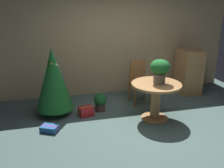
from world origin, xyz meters
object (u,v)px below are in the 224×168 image
(wooden_chair_far, at_px, (139,80))
(potted_plant, at_px, (100,102))
(gift_box_blue, at_px, (49,129))
(holiday_tree, at_px, (53,79))
(wooden_cabinet, at_px, (189,72))
(flower_vase, at_px, (160,69))
(round_dining_table, at_px, (156,95))
(gift_box_red, at_px, (86,111))

(wooden_chair_far, height_order, potted_plant, wooden_chair_far)
(gift_box_blue, bearing_deg, holiday_tree, 78.89)
(wooden_cabinet, bearing_deg, wooden_chair_far, -169.12)
(flower_vase, xyz_separation_m, holiday_tree, (-1.98, 0.74, -0.27))
(wooden_chair_far, relative_size, holiday_tree, 0.69)
(potted_plant, bearing_deg, holiday_tree, 175.73)
(round_dining_table, xyz_separation_m, flower_vase, (0.05, -0.01, 0.52))
(flower_vase, height_order, wooden_chair_far, flower_vase)
(holiday_tree, bearing_deg, round_dining_table, -20.82)
(flower_vase, relative_size, gift_box_red, 1.48)
(potted_plant, bearing_deg, wooden_cabinet, 13.12)
(gift_box_blue, xyz_separation_m, wooden_cabinet, (3.51, 1.23, 0.51))
(holiday_tree, bearing_deg, wooden_cabinet, 8.34)
(flower_vase, relative_size, holiday_tree, 0.34)
(holiday_tree, relative_size, wooden_cabinet, 1.26)
(round_dining_table, height_order, wooden_cabinet, wooden_cabinet)
(gift_box_blue, xyz_separation_m, potted_plant, (1.09, 0.66, 0.16))
(holiday_tree, distance_m, gift_box_red, 0.95)
(round_dining_table, distance_m, holiday_tree, 2.08)
(potted_plant, bearing_deg, gift_box_blue, -148.72)
(holiday_tree, xyz_separation_m, potted_plant, (0.95, -0.07, -0.56))
(wooden_chair_far, height_order, gift_box_blue, wooden_chair_far)
(wooden_chair_far, bearing_deg, flower_vase, -87.03)
(wooden_chair_far, distance_m, wooden_cabinet, 1.47)
(wooden_chair_far, height_order, gift_box_red, wooden_chair_far)
(wooden_cabinet, distance_m, potted_plant, 2.51)
(gift_box_blue, height_order, gift_box_red, gift_box_red)
(gift_box_blue, relative_size, wooden_cabinet, 0.32)
(wooden_chair_far, distance_m, gift_box_red, 1.47)
(round_dining_table, relative_size, gift_box_red, 3.02)
(round_dining_table, height_order, holiday_tree, holiday_tree)
(flower_vase, distance_m, wooden_cabinet, 1.92)
(round_dining_table, bearing_deg, holiday_tree, 159.18)
(holiday_tree, distance_m, gift_box_blue, 1.04)
(wooden_chair_far, distance_m, holiday_tree, 1.96)
(wooden_chair_far, relative_size, gift_box_red, 3.05)
(gift_box_blue, distance_m, potted_plant, 1.29)
(gift_box_blue, bearing_deg, gift_box_red, 33.43)
(holiday_tree, xyz_separation_m, gift_box_red, (0.61, -0.24, -0.68))
(flower_vase, bearing_deg, holiday_tree, 159.44)
(flower_vase, bearing_deg, gift_box_red, 159.70)
(round_dining_table, relative_size, holiday_tree, 0.69)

